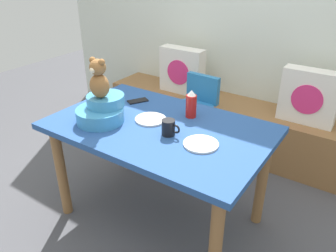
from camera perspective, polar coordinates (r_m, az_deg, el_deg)
The scene contains 14 objects.
ground_plane at distance 2.50m, azimuth -1.33°, elevation -15.06°, with size 8.00×8.00×0.00m, color #4C4C51.
back_wall at distance 3.17m, azimuth 14.69°, elevation 19.55°, with size 4.40×0.10×2.60m, color silver.
window_bench at distance 3.24m, azimuth 10.78°, elevation 0.12°, with size 2.60×0.44×0.46m, color olive.
pillow_floral_left at distance 3.28m, azimuth 2.42°, elevation 9.48°, with size 0.44×0.15×0.44m.
pillow_floral_right at distance 2.88m, azimuth 23.05°, elevation 4.64°, with size 0.44×0.15×0.44m.
dining_table at distance 2.13m, azimuth -1.51°, elevation -2.30°, with size 1.37×0.87×0.74m.
highchair at distance 2.82m, azimuth 4.51°, elevation 2.87°, with size 0.34×0.46×0.79m.
infant_seat_teal at distance 2.14m, azimuth -11.26°, elevation 2.67°, with size 0.30×0.33×0.16m.
teddy_bear at distance 2.07m, azimuth -11.79°, elevation 7.86°, with size 0.13×0.12×0.25m.
ketchup_bottle at distance 2.15m, azimuth 4.00°, elevation 3.72°, with size 0.07×0.07×0.18m.
coffee_mug at distance 1.94m, azimuth 0.13°, elevation -0.26°, with size 0.12×0.08×0.09m.
dinner_plate_near at distance 2.14m, azimuth -3.02°, elevation 1.17°, with size 0.20×0.20×0.01m, color white.
dinner_plate_far at distance 1.87m, azimuth 5.67°, elevation -3.09°, with size 0.20×0.20×0.01m, color white.
cell_phone at distance 2.42m, azimuth -5.21°, elevation 4.32°, with size 0.07×0.14×0.01m, color black.
Camera 1 is at (1.08, -1.50, 1.69)m, focal length 35.53 mm.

